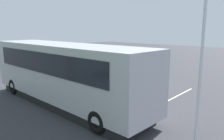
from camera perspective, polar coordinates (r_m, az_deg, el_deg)
The scene contains 13 objects.
ground_plane at distance 15.93m, azimuth 3.88°, elevation -4.09°, with size 80.00×80.00×0.00m, color #38383D.
tour_bus at distance 12.01m, azimuth -12.33°, elevation -1.08°, with size 11.03×2.68×3.25m.
spectator_far_left at distance 12.66m, azimuth 1.50°, elevation -2.90°, with size 0.57×0.38×1.80m.
spectator_left at distance 13.48m, azimuth -2.38°, elevation -2.12°, with size 0.57×0.32×1.78m.
spectator_centre at distance 14.46m, azimuth -5.79°, elevation -1.38°, with size 0.57×0.38×1.75m.
spectator_right at distance 15.43m, azimuth -8.14°, elevation -0.75°, with size 0.57×0.32×1.72m.
parked_motorcycle_silver at distance 14.98m, azimuth -10.27°, elevation -3.28°, with size 2.05×0.58×0.99m.
stunt_motorcycle at distance 19.34m, azimuth 1.07°, elevation 1.51°, with size 2.05×0.64×1.62m.
flagpole at distance 6.09m, azimuth 21.86°, elevation 3.36°, with size 0.78×0.36×6.76m.
bay_line_a at distance 14.22m, azimuth 16.65°, elevation -6.31°, with size 0.27×4.26×0.01m.
bay_line_b at distance 15.40m, azimuth 8.50°, elevation -4.68°, with size 0.25×3.89×0.01m.
bay_line_c at distance 16.86m, azimuth 1.65°, elevation -3.24°, with size 0.26×4.09×0.01m.
bay_line_d at distance 18.53m, azimuth -4.02°, elevation -2.00°, with size 0.25×3.90×0.01m.
Camera 1 is at (-9.74, 11.95, 4.01)m, focal length 35.49 mm.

